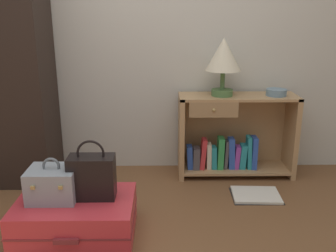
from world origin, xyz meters
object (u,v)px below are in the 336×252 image
object	(u,v)px
bookshelf	(232,137)
table_lamp	(223,57)
bowl	(276,92)
open_book_on_floor	(256,195)
train_case	(53,184)
suitcase_large	(76,217)
handbag	(92,176)

from	to	relation	value
bookshelf	table_lamp	size ratio (longest dim) A/B	2.09
bookshelf	bowl	size ratio (longest dim) A/B	5.87
open_book_on_floor	table_lamp	bearing A→B (deg)	118.81
bookshelf	bowl	distance (m)	0.51
bookshelf	train_case	xyz separation A→B (m)	(-1.24, -0.90, 0.02)
table_lamp	suitcase_large	bearing A→B (deg)	-138.40
bookshelf	table_lamp	xyz separation A→B (m)	(-0.10, -0.02, 0.67)
table_lamp	handbag	bearing A→B (deg)	-136.47
bowl	open_book_on_floor	distance (m)	0.83
suitcase_large	open_book_on_floor	xyz separation A→B (m)	(1.23, 0.49, -0.11)
bookshelf	handbag	distance (m)	1.34
table_lamp	handbag	world-z (taller)	table_lamp
bowl	suitcase_large	bearing A→B (deg)	-148.29
bowl	train_case	world-z (taller)	bowl
table_lamp	bowl	world-z (taller)	table_lamp
table_lamp	suitcase_large	xyz separation A→B (m)	(-1.01, -0.89, -0.87)
suitcase_large	handbag	xyz separation A→B (m)	(0.11, 0.04, 0.26)
handbag	open_book_on_floor	bearing A→B (deg)	21.88
bookshelf	suitcase_large	world-z (taller)	bookshelf
handbag	open_book_on_floor	xyz separation A→B (m)	(1.13, 0.45, -0.37)
bowl	suitcase_large	xyz separation A→B (m)	(-1.44, -0.89, -0.59)
bowl	open_book_on_floor	world-z (taller)	bowl
table_lamp	open_book_on_floor	size ratio (longest dim) A/B	1.24
suitcase_large	handbag	distance (m)	0.28
train_case	table_lamp	bearing A→B (deg)	37.68
table_lamp	bowl	xyz separation A→B (m)	(0.43, -0.00, -0.28)
train_case	handbag	xyz separation A→B (m)	(0.23, 0.02, 0.04)
handbag	suitcase_large	bearing A→B (deg)	-160.52
table_lamp	bowl	bearing A→B (deg)	-0.52
table_lamp	train_case	size ratio (longest dim) A/B	1.59
bookshelf	handbag	world-z (taller)	bookshelf
bowl	handbag	world-z (taller)	bowl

